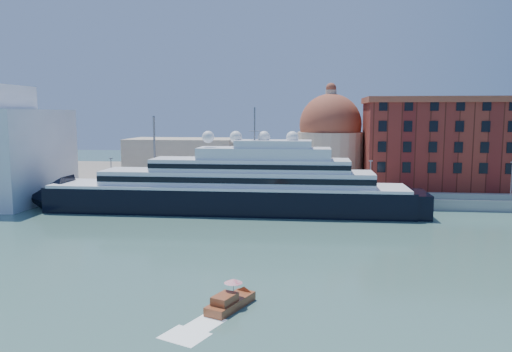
# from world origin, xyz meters

# --- Properties ---
(ground) EXTENTS (400.00, 400.00, 0.00)m
(ground) POSITION_xyz_m (0.00, 0.00, 0.00)
(ground) COLOR #365D54
(ground) RESTS_ON ground
(quay) EXTENTS (180.00, 10.00, 2.50)m
(quay) POSITION_xyz_m (0.00, 34.00, 1.25)
(quay) COLOR gray
(quay) RESTS_ON ground
(land) EXTENTS (260.00, 72.00, 2.00)m
(land) POSITION_xyz_m (0.00, 75.00, 1.00)
(land) COLOR slate
(land) RESTS_ON ground
(quay_fence) EXTENTS (180.00, 0.10, 1.20)m
(quay_fence) POSITION_xyz_m (0.00, 29.50, 3.10)
(quay_fence) COLOR slate
(quay_fence) RESTS_ON quay
(superyacht) EXTENTS (87.43, 12.12, 26.13)m
(superyacht) POSITION_xyz_m (-3.38, 23.00, 4.51)
(superyacht) COLOR black
(superyacht) RESTS_ON ground
(service_barge) EXTENTS (12.69, 4.92, 2.80)m
(service_barge) POSITION_xyz_m (-34.07, 22.66, 0.81)
(service_barge) COLOR white
(service_barge) RESTS_ON ground
(water_taxi) EXTENTS (4.87, 7.23, 3.27)m
(water_taxi) POSITION_xyz_m (8.31, -30.10, 0.79)
(water_taxi) COLOR brown
(water_taxi) RESTS_ON ground
(warehouse) EXTENTS (43.00, 19.00, 23.25)m
(warehouse) POSITION_xyz_m (52.00, 52.00, 13.79)
(warehouse) COLOR maroon
(warehouse) RESTS_ON land
(church) EXTENTS (66.00, 18.00, 25.50)m
(church) POSITION_xyz_m (6.39, 57.72, 10.91)
(church) COLOR beige
(church) RESTS_ON land
(lamp_posts) EXTENTS (120.80, 2.40, 18.00)m
(lamp_posts) POSITION_xyz_m (-12.67, 32.27, 9.84)
(lamp_posts) COLOR slate
(lamp_posts) RESTS_ON quay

